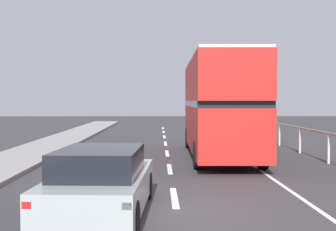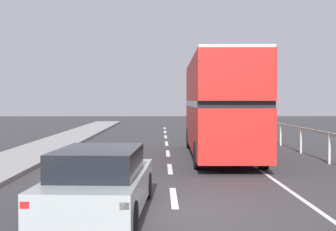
# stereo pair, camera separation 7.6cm
# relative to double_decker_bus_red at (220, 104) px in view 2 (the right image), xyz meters

# --- Properties ---
(ground_plane) EXTENTS (73.68, 120.00, 0.10)m
(ground_plane) POSITION_rel_double_decker_bus_red_xyz_m (-2.18, -9.43, -2.28)
(ground_plane) COLOR #323033
(lane_paint_markings) EXTENTS (3.25, 46.00, 0.01)m
(lane_paint_markings) POSITION_rel_double_decker_bus_red_xyz_m (-0.35, -0.66, -2.23)
(lane_paint_markings) COLOR silver
(lane_paint_markings) RESTS_ON ground
(bridge_side_railing) EXTENTS (0.10, 42.00, 1.19)m
(bridge_side_railing) POSITION_rel_double_decker_bus_red_xyz_m (3.88, -0.43, -1.28)
(bridge_side_railing) COLOR #B7B9AD
(bridge_side_railing) RESTS_ON ground
(double_decker_bus_red) EXTENTS (2.72, 10.16, 4.16)m
(double_decker_bus_red) POSITION_rel_double_decker_bus_red_xyz_m (0.00, 0.00, 0.00)
(double_decker_bus_red) COLOR #AE1D19
(double_decker_bus_red) RESTS_ON ground
(hatchback_car_near) EXTENTS (2.08, 4.63, 1.42)m
(hatchback_car_near) POSITION_rel_double_decker_bus_red_xyz_m (-3.77, -9.74, -1.55)
(hatchback_car_near) COLOR gray
(hatchback_car_near) RESTS_ON ground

